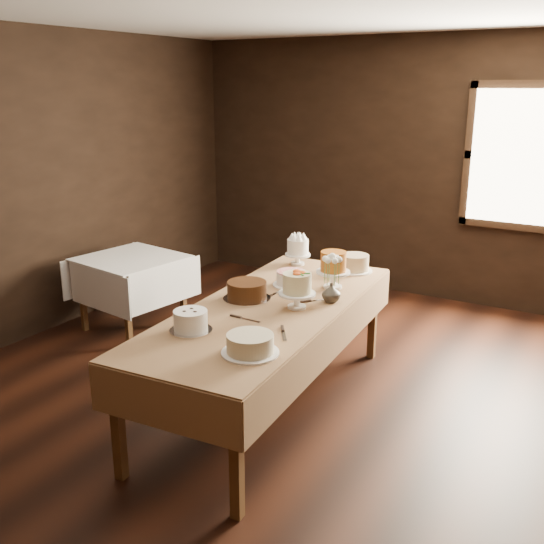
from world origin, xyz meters
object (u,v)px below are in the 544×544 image
(cake_speckled, at_px, (354,263))
(cake_flowers, at_px, (297,292))
(cake_server_b, at_px, (284,336))
(display_table, at_px, (269,314))
(flower_vase, at_px, (331,293))
(cake_server_d, at_px, (320,300))
(cake_swirl, at_px, (191,322))
(cake_meringue, at_px, (298,253))
(cake_server_c, at_px, (278,292))
(side_table, at_px, (131,266))
(cake_cream, at_px, (250,345))
(cake_caramel, at_px, (333,272))
(cake_server_a, at_px, (251,320))
(cake_lattice, at_px, (291,279))
(cake_chocolate, at_px, (247,291))

(cake_speckled, distance_m, cake_flowers, 1.04)
(cake_flowers, height_order, cake_server_b, cake_flowers)
(display_table, distance_m, flower_vase, 0.48)
(cake_flowers, xyz_separation_m, cake_server_d, (0.07, 0.23, -0.11))
(cake_swirl, bearing_deg, cake_flowers, 62.60)
(cake_meringue, height_order, cake_speckled, cake_meringue)
(cake_swirl, relative_size, cake_server_c, 1.14)
(display_table, distance_m, cake_flowers, 0.27)
(side_table, bearing_deg, cake_cream, -32.32)
(cake_meringue, relative_size, cake_swirl, 0.86)
(cake_speckled, xyz_separation_m, cake_flowers, (0.01, -1.04, 0.05))
(cake_cream, distance_m, cake_server_c, 1.12)
(cake_server_b, xyz_separation_m, cake_server_d, (-0.11, 0.72, 0.00))
(cake_speckled, distance_m, cake_server_b, 1.54)
(display_table, height_order, cake_caramel, cake_caramel)
(cake_meringue, height_order, cake_server_a, cake_meringue)
(cake_cream, xyz_separation_m, cake_server_d, (-0.06, 1.05, -0.05))
(cake_lattice, height_order, cake_cream, cake_cream)
(cake_flowers, height_order, cake_server_d, cake_flowers)
(cake_meringue, bearing_deg, cake_server_d, -51.68)
(cake_flowers, distance_m, flower_vase, 0.29)
(cake_flowers, distance_m, cake_swirl, 0.81)
(cake_server_a, bearing_deg, cake_server_d, 71.99)
(cake_speckled, height_order, cake_flowers, cake_flowers)
(cake_speckled, xyz_separation_m, cake_server_b, (0.19, -1.53, -0.06))
(cake_chocolate, bearing_deg, cake_server_d, 28.31)
(display_table, bearing_deg, side_table, 160.74)
(cake_swirl, bearing_deg, display_table, 73.98)
(side_table, height_order, cake_server_b, cake_server_b)
(cake_lattice, bearing_deg, cake_meringue, 113.47)
(side_table, xyz_separation_m, cake_meringue, (1.59, 0.37, 0.26))
(cake_speckled, bearing_deg, cake_flowers, -89.31)
(cake_server_a, bearing_deg, cake_flowers, 70.28)
(cake_server_c, distance_m, flower_vase, 0.44)
(cake_lattice, distance_m, cake_flowers, 0.51)
(cake_server_a, xyz_separation_m, cake_server_b, (0.33, -0.12, 0.00))
(cake_cream, distance_m, cake_server_b, 0.33)
(cake_flowers, relative_size, cake_cream, 0.74)
(cake_speckled, bearing_deg, side_table, -168.25)
(cake_caramel, height_order, flower_vase, cake_caramel)
(cake_server_c, bearing_deg, cake_swirl, 177.03)
(cake_speckled, height_order, cake_server_d, cake_speckled)
(display_table, bearing_deg, cake_meringue, 107.53)
(cake_meringue, relative_size, cake_caramel, 0.79)
(side_table, height_order, cake_cream, cake_cream)
(cake_speckled, xyz_separation_m, flower_vase, (0.16, -0.80, 0.00))
(cake_server_c, height_order, cake_server_d, same)
(cake_chocolate, bearing_deg, cake_swirl, -87.89)
(cake_chocolate, height_order, cake_server_a, cake_chocolate)
(side_table, distance_m, cake_cream, 2.66)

